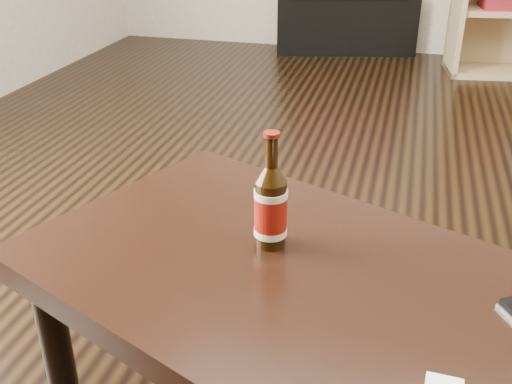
# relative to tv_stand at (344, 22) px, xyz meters

# --- Properties ---
(floor) EXTENTS (5.00, 6.00, 0.01)m
(floor) POSITION_rel_tv_stand_xyz_m (0.76, -3.00, -0.20)
(floor) COLOR black
(floor) RESTS_ON ground
(tv_stand) EXTENTS (1.07, 0.70, 0.39)m
(tv_stand) POSITION_rel_tv_stand_xyz_m (0.00, 0.00, 0.00)
(tv_stand) COLOR black
(tv_stand) RESTS_ON floor
(coffee_table) EXTENTS (1.29, 1.05, 0.42)m
(coffee_table) POSITION_rel_tv_stand_xyz_m (0.38, -3.57, 0.17)
(coffee_table) COLOR black
(coffee_table) RESTS_ON floor
(beer_bottle) EXTENTS (0.08, 0.08, 0.24)m
(beer_bottle) POSITION_rel_tv_stand_xyz_m (0.28, -3.47, 0.31)
(beer_bottle) COLOR black
(beer_bottle) RESTS_ON coffee_table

